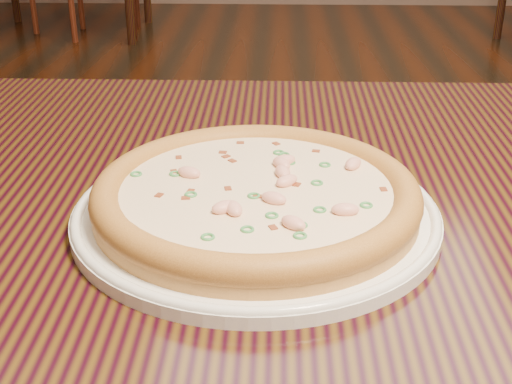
{
  "coord_description": "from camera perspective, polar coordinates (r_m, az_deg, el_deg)",
  "views": [
    {
      "loc": [
        -0.38,
        -1.01,
        1.07
      ],
      "look_at": [
        -0.4,
        -0.41,
        0.78
      ],
      "focal_mm": 50.0,
      "sensor_mm": 36.0,
      "label": 1
    }
  ],
  "objects": [
    {
      "name": "hero_table",
      "position": [
        0.77,
        9.13,
        -7.14
      ],
      "size": [
        1.2,
        0.8,
        0.75
      ],
      "color": "black",
      "rests_on": "ground"
    },
    {
      "name": "pizza",
      "position": [
        0.66,
        0.02,
        -0.23
      ],
      "size": [
        0.31,
        0.31,
        0.03
      ],
      "color": "#BA8B47",
      "rests_on": "plate"
    },
    {
      "name": "plate",
      "position": [
        0.67,
        0.0,
        -1.64
      ],
      "size": [
        0.34,
        0.34,
        0.02
      ],
      "color": "white",
      "rests_on": "hero_table"
    }
  ]
}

